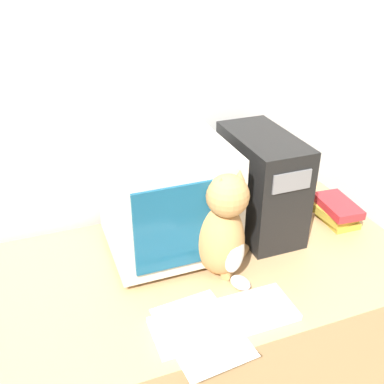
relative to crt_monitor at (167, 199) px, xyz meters
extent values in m
cube|color=silver|center=(0.05, 0.32, 0.29)|extent=(7.00, 0.05, 2.50)
cube|color=tan|center=(0.05, -0.14, -0.58)|extent=(1.56, 0.78, 0.75)
cube|color=beige|center=(0.00, 0.00, -0.19)|extent=(0.29, 0.23, 0.02)
cube|color=beige|center=(0.00, 0.00, 0.01)|extent=(0.42, 0.38, 0.38)
cube|color=navy|center=(0.00, -0.19, 0.01)|extent=(0.33, 0.01, 0.29)
cube|color=black|center=(0.37, 0.02, -0.02)|extent=(0.20, 0.39, 0.38)
cube|color=slate|center=(0.37, -0.18, 0.09)|extent=(0.14, 0.01, 0.07)
cube|color=silver|center=(0.04, -0.41, -0.20)|extent=(0.44, 0.16, 0.02)
cube|color=silver|center=(0.04, -0.41, -0.19)|extent=(0.39, 0.12, 0.00)
ellipsoid|color=#B7844C|center=(0.12, -0.18, -0.07)|extent=(0.21, 0.23, 0.27)
ellipsoid|color=white|center=(0.14, -0.25, -0.09)|extent=(0.10, 0.08, 0.15)
sphere|color=#B7844C|center=(0.13, -0.22, 0.10)|extent=(0.17, 0.17, 0.14)
cone|color=#B7844C|center=(0.10, -0.22, 0.16)|extent=(0.03, 0.03, 0.04)
cone|color=#B7844C|center=(0.17, -0.20, 0.16)|extent=(0.03, 0.03, 0.04)
ellipsoid|color=white|center=(0.15, -0.29, -0.19)|extent=(0.07, 0.09, 0.04)
cylinder|color=#B7844C|center=(0.19, -0.18, -0.19)|extent=(0.16, 0.15, 0.03)
cube|color=gold|center=(0.69, -0.07, -0.20)|extent=(0.12, 0.16, 0.02)
cube|color=gold|center=(0.68, -0.06, -0.17)|extent=(0.13, 0.17, 0.03)
cube|color=red|center=(0.68, -0.07, -0.13)|extent=(0.13, 0.21, 0.03)
cylinder|color=navy|center=(-0.05, -0.34, -0.20)|extent=(0.15, 0.02, 0.01)
cube|color=white|center=(-0.04, -0.42, -0.21)|extent=(0.24, 0.31, 0.00)
camera|label=1|loc=(-0.39, -1.29, 0.78)|focal=42.00mm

